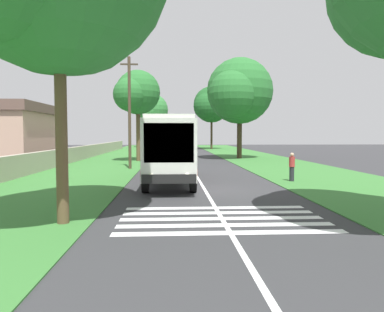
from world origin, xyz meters
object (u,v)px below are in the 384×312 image
(roadside_tree_right_0, at_px, (210,106))
(pedestrian, at_px, (292,167))
(roadside_building, at_px, (8,131))
(trailing_car_1, at_px, (169,151))
(trailing_car_2, at_px, (172,150))
(roadside_tree_left_1, at_px, (136,94))
(utility_pole, at_px, (130,111))
(roadside_tree_right_1, at_px, (238,93))
(coach_bus, at_px, (170,146))
(trailing_car_0, at_px, (171,155))
(roadside_tree_left_0, at_px, (151,111))

(roadside_tree_right_0, relative_size, pedestrian, 6.91)
(roadside_tree_right_0, relative_size, roadside_building, 1.05)
(trailing_car_1, xyz_separation_m, trailing_car_2, (5.03, -0.31, 0.00))
(trailing_car_2, bearing_deg, pedestrian, -166.56)
(roadside_tree_left_1, height_order, utility_pole, roadside_tree_left_1)
(roadside_tree_right_1, relative_size, pedestrian, 6.79)
(coach_bus, distance_m, roadside_tree_left_1, 17.94)
(trailing_car_0, xyz_separation_m, roadside_tree_right_0, (30.84, -7.25, 7.48))
(coach_bus, bearing_deg, trailing_car_0, -0.26)
(coach_bus, relative_size, roadside_tree_right_0, 0.95)
(trailing_car_1, distance_m, roadside_tree_left_0, 34.41)
(roadside_tree_right_0, bearing_deg, trailing_car_0, 166.78)
(trailing_car_2, xyz_separation_m, pedestrian, (-29.87, -7.14, 0.24))
(roadside_building, height_order, pedestrian, roadside_building)
(coach_bus, distance_m, trailing_car_1, 24.64)
(trailing_car_2, bearing_deg, roadside_tree_right_0, -22.23)
(trailing_car_0, distance_m, roadside_tree_right_1, 10.97)
(trailing_car_0, bearing_deg, roadside_tree_left_0, 6.09)
(trailing_car_1, bearing_deg, trailing_car_0, -178.08)
(coach_bus, relative_size, roadside_tree_left_0, 0.98)
(coach_bus, distance_m, utility_pole, 9.26)
(roadside_tree_right_1, bearing_deg, trailing_car_0, 117.48)
(trailing_car_0, relative_size, roadside_building, 0.39)
(roadside_tree_right_0, height_order, pedestrian, roadside_tree_right_0)
(coach_bus, relative_size, pedestrian, 6.60)
(trailing_car_1, height_order, roadside_tree_left_1, roadside_tree_left_1)
(trailing_car_0, distance_m, trailing_car_1, 8.17)
(roadside_tree_right_0, distance_m, utility_pole, 40.53)
(trailing_car_2, height_order, roadside_tree_right_1, roadside_tree_right_1)
(roadside_tree_left_0, height_order, roadside_tree_left_1, roadside_tree_left_0)
(coach_bus, xyz_separation_m, utility_pole, (8.30, 3.26, 2.52))
(utility_pole, bearing_deg, roadside_tree_right_0, -15.19)
(roadside_tree_left_0, relative_size, roadside_tree_right_1, 1.00)
(pedestrian, bearing_deg, roadside_tree_right_1, -1.14)
(roadside_tree_left_1, relative_size, roadside_building, 0.85)
(trailing_car_0, xyz_separation_m, utility_pole, (-8.13, 3.34, 4.00))
(trailing_car_2, distance_m, roadside_tree_left_0, 29.59)
(utility_pole, bearing_deg, trailing_car_1, -10.64)
(roadside_tree_left_0, relative_size, pedestrian, 6.76)
(trailing_car_2, relative_size, pedestrian, 2.54)
(trailing_car_1, xyz_separation_m, roadside_building, (-4.89, 17.51, 2.48))
(trailing_car_1, distance_m, roadside_tree_left_1, 10.49)
(trailing_car_1, bearing_deg, roadside_tree_left_1, 156.53)
(roadside_building, bearing_deg, roadside_tree_right_0, -42.25)
(trailing_car_1, height_order, utility_pole, utility_pole)
(trailing_car_0, height_order, trailing_car_1, same)
(trailing_car_0, distance_m, roadside_tree_right_0, 32.55)
(roadside_tree_right_0, relative_size, roadside_tree_right_1, 1.02)
(roadside_building, bearing_deg, utility_pole, -128.29)
(trailing_car_2, relative_size, roadside_tree_left_1, 0.46)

